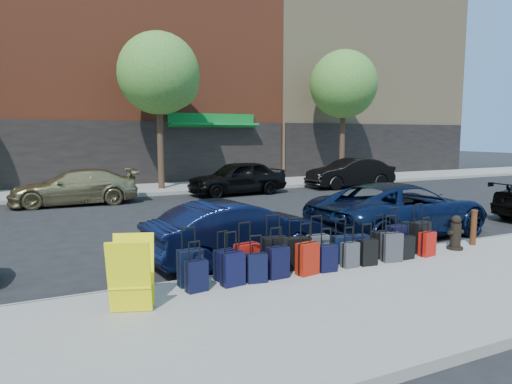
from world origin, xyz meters
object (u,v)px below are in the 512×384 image
display_rack (131,274)px  car_far_1 (75,187)px  fire_hydrant (456,234)px  tree_right (346,86)px  car_near_2 (400,209)px  car_far_2 (237,178)px  bollard (474,227)px  car_near_1 (237,231)px  tree_center (162,76)px  suitcase_front_5 (318,251)px  car_far_3 (350,173)px

display_rack → car_far_1: 12.25m
fire_hydrant → tree_right: bearing=66.3°
car_near_2 → car_far_2: size_ratio=1.15×
car_near_2 → car_far_2: 9.71m
bollard → car_near_1: bearing=163.3°
display_rack → tree_center: bearing=93.4°
tree_center → bollard: (3.57, -14.37, -4.84)m
fire_hydrant → suitcase_front_5: bearing=-179.3°
tree_right → car_near_1: size_ratio=1.85×
tree_right → bollard: 16.67m
tree_center → tree_right: (10.50, 0.00, 0.00)m
car_near_2 → car_far_1: size_ratio=1.09×
car_near_2 → fire_hydrant: bearing=165.7°
car_near_1 → car_near_2: size_ratio=0.76×
bollard → car_near_1: (-5.26, 1.58, 0.08)m
fire_hydrant → car_far_3: 13.26m
display_rack → car_far_2: car_far_2 is taller
car_near_2 → car_far_3: bearing=-35.1°
suitcase_front_5 → car_far_2: 12.06m
suitcase_front_5 → car_far_2: bearing=76.4°
tree_center → suitcase_front_5: tree_center is taller
display_rack → car_near_1: bearing=59.4°
car_far_1 → car_far_2: 6.85m
suitcase_front_5 → car_far_2: (3.30, 11.60, 0.30)m
tree_center → display_rack: bearing=-106.0°
car_near_1 → car_near_2: 4.92m
car_far_2 → suitcase_front_5: bearing=-21.0°
tree_right → display_rack: tree_right is taller
car_near_2 → car_far_2: car_far_2 is taller
tree_right → fire_hydrant: bearing=-117.8°
car_near_1 → car_far_3: 14.65m
tree_right → bollard: (-6.93, -14.37, -4.84)m
car_far_3 → tree_center: bearing=-104.4°
fire_hydrant → display_rack: size_ratio=0.71×
car_near_1 → fire_hydrant: bearing=-117.6°
display_rack → car_far_3: 18.05m
bollard → display_rack: bearing=-175.5°
tree_right → car_far_1: tree_right is taller
car_far_2 → car_far_3: size_ratio=0.99×
suitcase_front_5 → bollard: 4.21m
bollard → car_near_2: (-0.36, 1.99, 0.14)m
tree_center → car_far_3: bearing=-16.8°
tree_center → car_near_1: tree_center is taller
car_near_2 → tree_center: bearing=9.9°
display_rack → car_near_1: 3.41m
tree_right → car_far_2: 9.51m
bollard → car_near_2: size_ratio=0.16×
suitcase_front_5 → tree_center: bearing=89.7°
display_rack → car_near_2: 7.96m
tree_center → bollard: bearing=-76.1°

